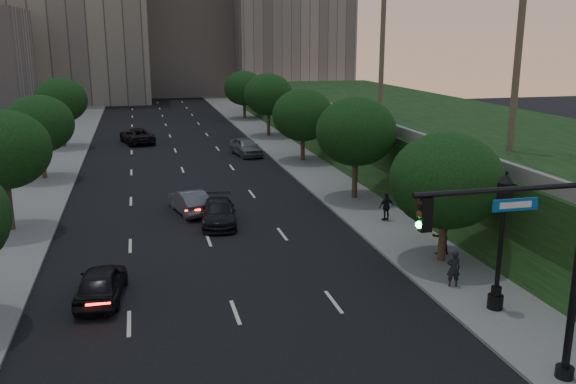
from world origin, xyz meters
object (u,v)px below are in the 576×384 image
object	(u,v)px
sedan_far_left	(137,136)
pedestrian_a	(454,268)
sedan_near_right	(219,213)
traffic_signal_mast	(545,274)
sedan_near_left	(101,283)
pedestrian_c	(386,207)
sedan_far_right	(246,147)
pedestrian_b	(441,236)
street_lamp	(500,248)
sedan_mid_left	(190,201)

from	to	relation	value
sedan_far_left	pedestrian_a	bearing A→B (deg)	93.63
sedan_far_left	sedan_near_right	size ratio (longest dim) A/B	1.18
traffic_signal_mast	sedan_near_left	bearing A→B (deg)	143.36
pedestrian_c	sedan_far_right	bearing A→B (deg)	-92.34
sedan_near_left	sedan_far_left	size ratio (longest dim) A/B	0.77
sedan_near_left	pedestrian_b	xyz separation A→B (m)	(15.74, 1.32, 0.30)
sedan_far_left	traffic_signal_mast	bearing A→B (deg)	89.72
traffic_signal_mast	sedan_far_left	size ratio (longest dim) A/B	1.26
sedan_near_right	pedestrian_a	size ratio (longest dim) A/B	3.02
sedan_far_right	pedestrian_b	xyz separation A→B (m)	(4.60, -28.15, 0.22)
sedan_near_left	pedestrian_a	xyz separation A→B (m)	(14.38, -2.43, 0.20)
pedestrian_a	sedan_near_right	bearing A→B (deg)	-39.53
street_lamp	sedan_near_left	size ratio (longest dim) A/B	1.31
sedan_far_left	pedestrian_b	size ratio (longest dim) A/B	3.15
traffic_signal_mast	pedestrian_a	world-z (taller)	traffic_signal_mast
pedestrian_b	sedan_far_right	bearing A→B (deg)	-74.97
street_lamp	sedan_near_left	distance (m)	15.77
street_lamp	sedan_near_right	bearing A→B (deg)	122.44
pedestrian_c	sedan_mid_left	bearing A→B (deg)	-36.98
pedestrian_a	pedestrian_b	distance (m)	3.99
sedan_near_right	sedan_far_right	bearing A→B (deg)	81.92
sedan_near_right	sedan_far_right	size ratio (longest dim) A/B	0.99
street_lamp	sedan_near_right	xyz separation A→B (m)	(-8.91, 14.01, -1.95)
sedan_far_right	sedan_near_left	bearing A→B (deg)	-120.61
sedan_mid_left	sedan_near_right	xyz separation A→B (m)	(1.40, -2.74, -0.03)
sedan_far_left	pedestrian_a	size ratio (longest dim) A/B	3.55
sedan_near_left	pedestrian_c	world-z (taller)	pedestrian_c
traffic_signal_mast	sedan_far_left	xyz separation A→B (m)	(-11.51, 48.33, -2.90)
sedan_mid_left	sedan_far_right	size ratio (longest dim) A/B	0.92
traffic_signal_mast	sedan_mid_left	bearing A→B (deg)	111.45
pedestrian_a	pedestrian_c	distance (m)	9.64
sedan_far_left	sedan_mid_left	bearing A→B (deg)	82.72
street_lamp	sedan_far_left	bearing A→B (deg)	107.02
sedan_mid_left	sedan_far_right	world-z (taller)	sedan_far_right
pedestrian_a	sedan_far_left	bearing A→B (deg)	-58.07
sedan_mid_left	pedestrian_a	xyz separation A→B (m)	(9.79, -14.36, 0.22)
sedan_far_left	pedestrian_a	distance (m)	42.95
sedan_mid_left	sedan_far_right	xyz separation A→B (m)	(6.55, 17.53, 0.09)
street_lamp	sedan_far_right	size ratio (longest dim) A/B	1.18
pedestrian_a	street_lamp	bearing A→B (deg)	116.71
sedan_near_right	pedestrian_a	xyz separation A→B (m)	(8.39, -11.62, 0.25)
pedestrian_b	pedestrian_c	distance (m)	5.85
street_lamp	sedan_far_left	distance (m)	45.42
sedan_mid_left	pedestrian_b	bearing A→B (deg)	123.67
street_lamp	pedestrian_a	xyz separation A→B (m)	(-0.51, 2.39, -1.70)
sedan_near_left	pedestrian_b	bearing A→B (deg)	-168.76
sedan_mid_left	traffic_signal_mast	bearing A→B (deg)	98.72
pedestrian_b	pedestrian_c	bearing A→B (deg)	-80.64
traffic_signal_mast	pedestrian_b	xyz separation A→B (m)	(2.62, 11.08, -2.64)
sedan_far_left	sedan_near_right	world-z (taller)	sedan_far_left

